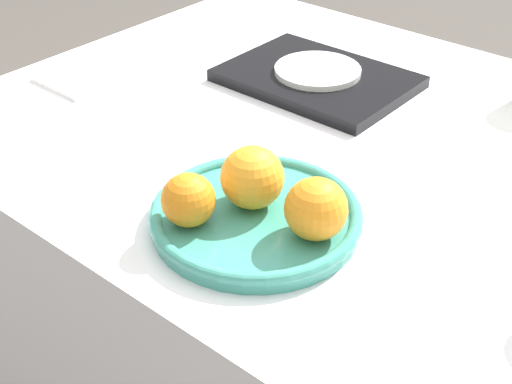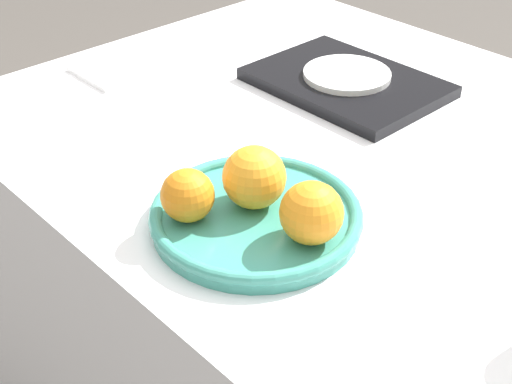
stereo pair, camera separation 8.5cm
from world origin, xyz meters
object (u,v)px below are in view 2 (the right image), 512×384
(orange_1, at_px, (311,213))
(napkin, at_px, (117,69))
(orange_0, at_px, (254,177))
(orange_2, at_px, (188,195))
(fruit_platter, at_px, (256,216))
(side_plate, at_px, (347,74))
(serving_tray, at_px, (346,83))

(orange_1, distance_m, napkin, 0.60)
(orange_0, relative_size, orange_1, 1.06)
(orange_0, bearing_deg, napkin, 166.19)
(napkin, bearing_deg, orange_0, -13.81)
(orange_2, xyz_separation_m, napkin, (-0.45, 0.20, -0.05))
(fruit_platter, bearing_deg, napkin, 165.33)
(orange_1, height_order, napkin, orange_1)
(fruit_platter, relative_size, napkin, 2.02)
(orange_0, distance_m, side_plate, 0.40)
(orange_0, xyz_separation_m, orange_2, (-0.03, -0.08, -0.01))
(fruit_platter, xyz_separation_m, orange_0, (-0.02, 0.01, 0.04))
(side_plate, bearing_deg, serving_tray, 0.00)
(side_plate, bearing_deg, orange_2, -73.26)
(side_plate, bearing_deg, napkin, -142.58)
(serving_tray, relative_size, side_plate, 2.09)
(orange_2, bearing_deg, napkin, 156.49)
(orange_2, bearing_deg, fruit_platter, 53.75)
(orange_2, xyz_separation_m, side_plate, (-0.13, 0.44, -0.03))
(orange_1, xyz_separation_m, orange_2, (-0.13, -0.08, -0.00))
(orange_2, distance_m, serving_tray, 0.46)
(serving_tray, relative_size, napkin, 2.35)
(orange_1, bearing_deg, fruit_platter, -172.20)
(side_plate, xyz_separation_m, napkin, (-0.32, -0.25, -0.02))
(fruit_platter, bearing_deg, orange_0, 143.26)
(orange_1, bearing_deg, serving_tray, 125.63)
(fruit_platter, bearing_deg, serving_tray, 115.73)
(fruit_platter, relative_size, serving_tray, 0.86)
(fruit_platter, bearing_deg, orange_1, 7.80)
(orange_1, bearing_deg, side_plate, 125.63)
(orange_0, bearing_deg, side_plate, 114.41)
(serving_tray, distance_m, side_plate, 0.02)
(side_plate, bearing_deg, orange_1, -54.37)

